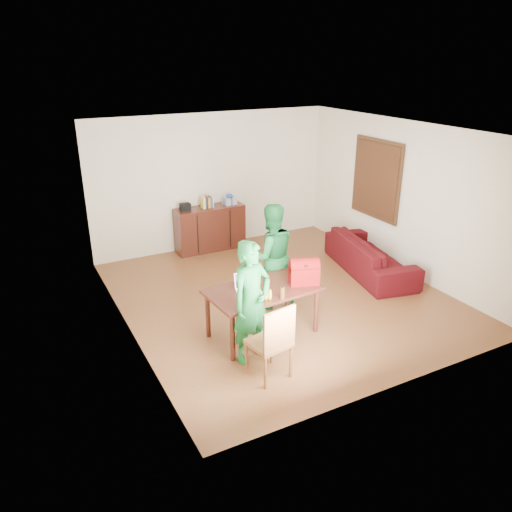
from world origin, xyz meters
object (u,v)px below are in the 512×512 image
laptop (249,289)px  bottle (282,292)px  person_near (252,302)px  chair (269,356)px  red_bag (304,274)px  table (263,294)px  person_far (270,256)px  sofa (370,255)px

laptop → bottle: size_ratio=1.94×
person_near → bottle: 0.50m
chair → red_bag: bearing=30.2°
chair → table: bearing=57.5°
bottle → red_bag: size_ratio=0.46×
table → person_far: bearing=49.7°
table → red_bag: bearing=-15.4°
person_near → sofa: size_ratio=0.75×
person_near → bottle: bearing=-6.5°
table → sofa: (2.79, 1.03, -0.31)m
person_far → laptop: bearing=52.8°
chair → person_near: 0.70m
person_near → laptop: 0.50m
person_far → bottle: size_ratio=8.86×
laptop → red_bag: red_bag is taller
chair → person_far: size_ratio=0.61×
table → person_near: size_ratio=0.97×
chair → laptop: 1.05m
bottle → laptop: bearing=128.9°
table → person_far: size_ratio=0.95×
bottle → sofa: size_ratio=0.09×
table → bottle: (0.08, -0.39, 0.18)m
table → sofa: 2.99m
chair → sofa: size_ratio=0.46×
person_far → red_bag: 0.86m
table → bottle: bottle is taller
laptop → red_bag: (0.81, -0.10, 0.11)m
bottle → sofa: bearing=27.6°
person_near → red_bag: (1.01, 0.35, 0.05)m
table → bottle: size_ratio=8.45×
red_bag → laptop: bearing=-167.4°
person_far → red_bag: size_ratio=4.09×
laptop → bottle: (0.30, -0.38, 0.05)m
laptop → sofa: bearing=29.5°
bottle → sofa: 3.10m
table → sofa: table is taller
person_far → laptop: person_far is taller
table → laptop: size_ratio=4.36×
red_bag → sofa: size_ratio=0.19×
table → person_far: person_far is taller
sofa → table: bearing=122.4°
laptop → red_bag: size_ratio=0.89×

